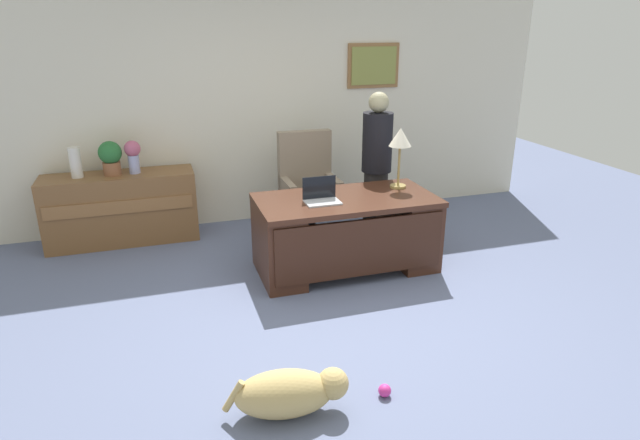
# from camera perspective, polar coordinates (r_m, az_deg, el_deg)

# --- Properties ---
(ground_plane) EXTENTS (12.00, 12.00, 0.00)m
(ground_plane) POSITION_cam_1_polar(r_m,az_deg,el_deg) (4.55, 2.00, -10.07)
(ground_plane) COLOR slate
(back_wall) EXTENTS (7.00, 0.16, 2.70)m
(back_wall) POSITION_cam_1_polar(r_m,az_deg,el_deg) (6.50, -5.60, 11.85)
(back_wall) COLOR beige
(back_wall) RESTS_ON ground_plane
(desk) EXTENTS (1.70, 0.86, 0.73)m
(desk) POSITION_cam_1_polar(r_m,az_deg,el_deg) (5.19, 2.84, -1.21)
(desk) COLOR #422316
(desk) RESTS_ON ground_plane
(credenza) EXTENTS (1.58, 0.50, 0.77)m
(credenza) POSITION_cam_1_polar(r_m,az_deg,el_deg) (6.25, -20.29, 1.17)
(credenza) COLOR brown
(credenza) RESTS_ON ground_plane
(armchair) EXTENTS (0.60, 0.59, 1.16)m
(armchair) POSITION_cam_1_polar(r_m,az_deg,el_deg) (6.02, -1.21, 3.03)
(armchair) COLOR gray
(armchair) RESTS_ON ground_plane
(person_standing) EXTENTS (0.32, 0.32, 1.62)m
(person_standing) POSITION_cam_1_polar(r_m,az_deg,el_deg) (5.87, 5.99, 5.72)
(person_standing) COLOR #262323
(person_standing) RESTS_ON ground_plane
(dog_lying) EXTENTS (0.78, 0.39, 0.30)m
(dog_lying) POSITION_cam_1_polar(r_m,az_deg,el_deg) (3.48, -3.22, -17.77)
(dog_lying) COLOR tan
(dog_lying) RESTS_ON ground_plane
(laptop) EXTENTS (0.32, 0.22, 0.22)m
(laptop) POSITION_cam_1_polar(r_m,az_deg,el_deg) (4.97, 0.11, 2.59)
(laptop) COLOR #B2B5BA
(laptop) RESTS_ON desk
(desk_lamp) EXTENTS (0.22, 0.22, 0.60)m
(desk_lamp) POSITION_cam_1_polar(r_m,az_deg,el_deg) (5.36, 8.50, 8.28)
(desk_lamp) COLOR #9E8447
(desk_lamp) RESTS_ON desk
(vase_with_flowers) EXTENTS (0.17, 0.17, 0.35)m
(vase_with_flowers) POSITION_cam_1_polar(r_m,az_deg,el_deg) (6.09, -19.21, 6.62)
(vase_with_flowers) COLOR #A1A8D7
(vase_with_flowers) RESTS_ON credenza
(vase_empty) EXTENTS (0.12, 0.12, 0.32)m
(vase_empty) POSITION_cam_1_polar(r_m,az_deg,el_deg) (6.15, -24.48, 5.56)
(vase_empty) COLOR silver
(vase_empty) RESTS_ON credenza
(potted_plant) EXTENTS (0.24, 0.24, 0.36)m
(potted_plant) POSITION_cam_1_polar(r_m,az_deg,el_deg) (6.11, -21.31, 6.29)
(potted_plant) COLOR brown
(potted_plant) RESTS_ON credenza
(dog_toy_ball) EXTENTS (0.09, 0.09, 0.09)m
(dog_toy_ball) POSITION_cam_1_polar(r_m,az_deg,el_deg) (3.70, 6.87, -17.49)
(dog_toy_ball) COLOR #D8338C
(dog_toy_ball) RESTS_ON ground_plane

